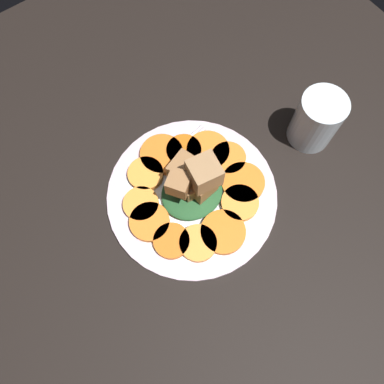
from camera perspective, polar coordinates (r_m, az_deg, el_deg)
table_slab at (r=68.31cm, az=-0.00°, el=-0.92°), size 120.00×120.00×2.00cm
plate at (r=66.88cm, az=-0.00°, el=-0.48°), size 30.32×30.32×1.05cm
carrot_slice_0 at (r=65.63cm, az=7.31°, el=-1.68°), size 6.58×6.58×1.26cm
carrot_slice_1 at (r=67.05cm, az=7.76°, el=1.39°), size 7.68×7.68×1.26cm
carrot_slice_2 at (r=68.70cm, az=5.54°, el=5.10°), size 6.41×6.41×1.26cm
carrot_slice_3 at (r=69.13cm, az=2.43°, el=6.27°), size 7.89×7.89×1.26cm
carrot_slice_4 at (r=69.09cm, az=-1.25°, el=6.27°), size 6.48×6.48×1.26cm
carrot_slice_5 at (r=68.91cm, az=-4.81°, el=5.60°), size 7.93×7.93×1.26cm
carrot_slice_6 at (r=67.62cm, az=-7.07°, el=2.76°), size 6.41×6.41×1.26cm
carrot_slice_7 at (r=65.63cm, az=-7.77°, el=-1.84°), size 6.25×6.25×1.26cm
carrot_slice_8 at (r=64.37cm, az=-6.30°, el=-4.80°), size 6.92×6.92×1.26cm
carrot_slice_9 at (r=63.31cm, az=-3.14°, el=-7.46°), size 6.13×6.13×1.26cm
carrot_slice_10 at (r=63.14cm, az=0.92°, el=-7.80°), size 6.35×6.35×1.26cm
carrot_slice_11 at (r=63.82cm, az=4.81°, el=-6.05°), size 7.69×7.69×1.26cm
center_pile at (r=62.93cm, az=0.14°, el=1.49°), size 11.13×10.77×10.99cm
fork at (r=68.92cm, az=-3.25°, el=5.03°), size 19.35×5.17×0.40cm
water_glass at (r=71.63cm, az=18.42°, el=10.35°), size 8.17×8.17×10.60cm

